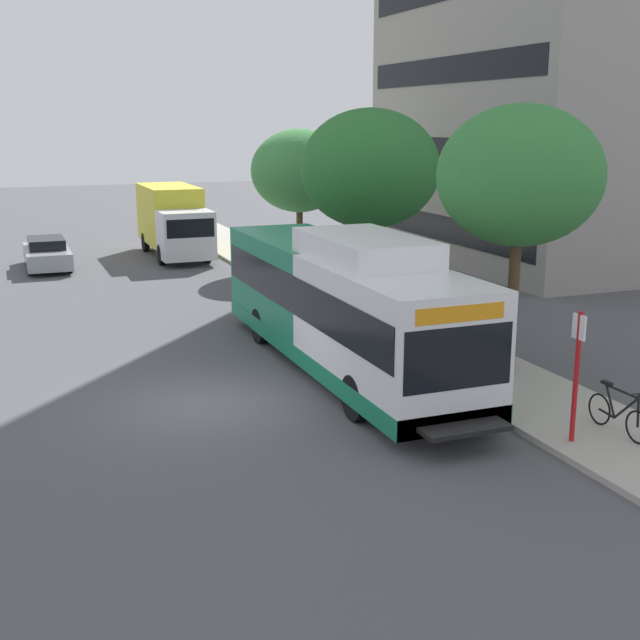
% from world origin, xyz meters
% --- Properties ---
extents(ground_plane, '(120.00, 120.00, 0.00)m').
position_xyz_m(ground_plane, '(0.00, 8.00, 0.00)').
color(ground_plane, '#4C4C51').
extents(sidewalk_curb, '(3.00, 56.00, 0.14)m').
position_xyz_m(sidewalk_curb, '(7.00, 6.00, 0.07)').
color(sidewalk_curb, '#A8A399').
rests_on(sidewalk_curb, ground).
extents(transit_bus, '(2.58, 12.25, 3.65)m').
position_xyz_m(transit_bus, '(3.89, 1.36, 1.70)').
color(transit_bus, white).
rests_on(transit_bus, ground).
extents(bus_stop_sign_pole, '(0.10, 0.36, 2.60)m').
position_xyz_m(bus_stop_sign_pole, '(6.06, -5.11, 1.65)').
color(bus_stop_sign_pole, red).
rests_on(bus_stop_sign_pole, sidewalk_curb).
extents(bicycle_parked, '(0.52, 1.76, 1.02)m').
position_xyz_m(bicycle_parked, '(7.16, -5.12, 0.56)').
color(bicycle_parked, black).
rests_on(bicycle_parked, sidewalk_curb).
extents(street_tree_near_stop, '(3.98, 3.98, 6.51)m').
position_xyz_m(street_tree_near_stop, '(7.69, -0.56, 4.95)').
color(street_tree_near_stop, '#4C3823').
rests_on(street_tree_near_stop, sidewalk_curb).
extents(street_tree_mid_block, '(4.74, 4.74, 6.54)m').
position_xyz_m(street_tree_mid_block, '(7.86, 8.34, 4.65)').
color(street_tree_mid_block, '#4C3823').
rests_on(street_tree_mid_block, sidewalk_curb).
extents(street_tree_far_block, '(4.14, 4.14, 5.78)m').
position_xyz_m(street_tree_far_block, '(8.14, 16.14, 4.15)').
color(street_tree_far_block, '#4C3823').
rests_on(street_tree_far_block, sidewalk_curb).
extents(parked_car_far_lane, '(1.80, 4.50, 1.33)m').
position_xyz_m(parked_car_far_lane, '(-2.18, 19.71, 0.66)').
color(parked_car_far_lane, '#93999E').
rests_on(parked_car_far_lane, ground).
extents(box_truck_background, '(2.32, 7.01, 3.25)m').
position_xyz_m(box_truck_background, '(3.63, 21.06, 1.74)').
color(box_truck_background, silver).
rests_on(box_truck_background, ground).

